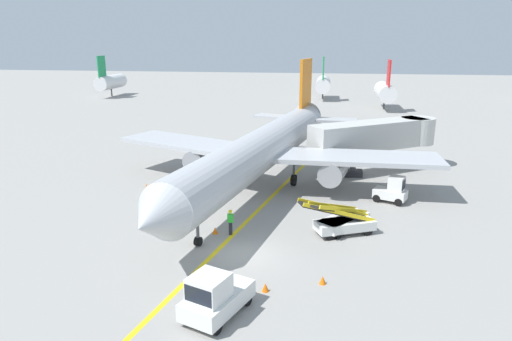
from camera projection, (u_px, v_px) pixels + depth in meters
ground_plane at (243, 254)px, 26.61m from camera, size 300.00×300.00×0.00m
taxi_line_yellow at (247, 221)px, 31.45m from camera, size 15.94×78.51×0.01m
airliner at (264, 148)px, 37.67m from camera, size 28.06×35.14×10.10m
jet_bridge at (382, 135)px, 42.33m from camera, size 11.96×9.32×4.85m
pushback_tug at (215, 296)px, 20.44m from camera, size 3.05×4.04×2.20m
baggage_tug_near_wing at (392, 191)px, 34.88m from camera, size 2.72×2.14×2.10m
belt_loader_forward_hold at (343, 223)px, 29.21m from camera, size 5.07×3.23×2.59m
belt_loader_aft_hold at (343, 219)px, 29.81m from camera, size 4.09×4.69×2.59m
ground_crew_marshaller at (205, 197)px, 33.53m from camera, size 0.36×0.24×1.70m
ground_crew_wing_walker at (230, 221)px, 29.08m from camera, size 0.36×0.24×1.70m
safety_cone_nose_left at (323, 280)px, 23.35m from camera, size 0.36×0.36×0.44m
safety_cone_nose_right at (265, 287)px, 22.66m from camera, size 0.36×0.36×0.44m
safety_cone_wingtip_left at (215, 230)px, 29.40m from camera, size 0.36×0.36×0.44m
safety_cone_wingtip_right at (147, 186)px, 38.24m from camera, size 0.36×0.36×0.44m
distant_aircraft_far_left at (110, 82)px, 99.39m from camera, size 3.00×10.10×8.80m
distant_aircraft_mid_left at (323, 84)px, 94.53m from camera, size 3.00×10.10×8.80m
distant_aircraft_mid_right at (385, 91)px, 80.85m from camera, size 3.00×10.10×8.80m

